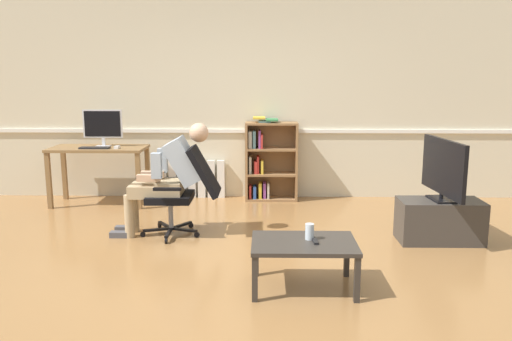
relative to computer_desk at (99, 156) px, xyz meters
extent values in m
plane|color=olive|center=(1.92, -2.15, -0.64)|extent=(18.00, 18.00, 0.00)
cube|color=beige|center=(1.92, 0.50, 0.71)|extent=(12.00, 0.10, 2.70)
cube|color=white|center=(1.92, 0.44, 0.28)|extent=(12.00, 0.03, 0.05)
cube|color=olive|center=(-0.57, -0.26, -0.28)|extent=(0.06, 0.06, 0.72)
cube|color=olive|center=(0.57, -0.26, -0.28)|extent=(0.06, 0.06, 0.72)
cube|color=olive|center=(0.57, 0.26, -0.28)|extent=(0.06, 0.06, 0.72)
cube|color=olive|center=(-0.57, 0.26, -0.28)|extent=(0.06, 0.06, 0.72)
cube|color=olive|center=(0.00, 0.00, 0.10)|extent=(1.22, 0.59, 0.04)
cube|color=silver|center=(0.05, 0.06, 0.12)|extent=(0.18, 0.14, 0.01)
cube|color=silver|center=(0.05, 0.08, 0.18)|extent=(0.04, 0.02, 0.10)
cube|color=silver|center=(0.05, 0.08, 0.41)|extent=(0.51, 0.02, 0.37)
cube|color=black|center=(0.05, 0.07, 0.41)|extent=(0.47, 0.00, 0.33)
cube|color=black|center=(0.00, -0.14, 0.13)|extent=(0.38, 0.12, 0.02)
cube|color=white|center=(0.28, -0.12, 0.13)|extent=(0.06, 0.10, 0.03)
cube|color=olive|center=(1.91, 0.27, -0.11)|extent=(0.03, 0.28, 1.05)
cube|color=olive|center=(2.58, 0.27, -0.11)|extent=(0.03, 0.28, 1.05)
cube|color=olive|center=(2.25, 0.41, -0.11)|extent=(0.67, 0.02, 1.05)
cube|color=olive|center=(2.25, 0.27, -0.63)|extent=(0.64, 0.28, 0.03)
cube|color=olive|center=(2.25, 0.27, -0.28)|extent=(0.64, 0.28, 0.03)
cube|color=olive|center=(2.25, 0.27, 0.06)|extent=(0.64, 0.28, 0.03)
cube|color=olive|center=(2.25, 0.27, 0.40)|extent=(0.64, 0.28, 0.03)
cube|color=red|center=(1.96, 0.25, -0.52)|extent=(0.03, 0.19, 0.18)
cube|color=beige|center=(1.96, 0.26, -0.16)|extent=(0.03, 0.19, 0.23)
cube|color=beige|center=(1.96, 0.27, 0.18)|extent=(0.05, 0.19, 0.23)
cube|color=#2D519E|center=(2.02, 0.25, -0.53)|extent=(0.04, 0.19, 0.16)
cube|color=red|center=(2.03, 0.27, -0.19)|extent=(0.04, 0.19, 0.17)
cube|color=#6699A3|center=(2.02, 0.28, 0.19)|extent=(0.04, 0.19, 0.23)
cube|color=gold|center=(2.10, 0.27, -0.51)|extent=(0.04, 0.19, 0.21)
cube|color=red|center=(2.07, 0.28, -0.16)|extent=(0.03, 0.19, 0.23)
cube|color=#89428E|center=(2.09, 0.27, 0.19)|extent=(0.03, 0.19, 0.23)
cube|color=#89428E|center=(2.15, 0.28, -0.51)|extent=(0.04, 0.19, 0.21)
cube|color=gold|center=(2.12, 0.26, -0.18)|extent=(0.03, 0.19, 0.17)
cube|color=red|center=(2.12, 0.25, 0.16)|extent=(0.03, 0.19, 0.18)
cube|color=beige|center=(2.21, 0.27, -0.51)|extent=(0.03, 0.19, 0.21)
cube|color=#6699A3|center=(2.15, 0.31, 0.42)|extent=(0.16, 0.22, 0.02)
cube|color=#38844C|center=(2.25, 0.27, 0.45)|extent=(0.16, 0.22, 0.02)
cube|color=gold|center=(2.08, 0.29, 0.47)|extent=(0.16, 0.22, 0.02)
cube|color=white|center=(0.75, 0.39, -0.38)|extent=(0.10, 0.08, 0.52)
cube|color=white|center=(0.88, 0.39, -0.38)|extent=(0.10, 0.08, 0.52)
cube|color=white|center=(1.02, 0.39, -0.38)|extent=(0.10, 0.08, 0.52)
cube|color=white|center=(1.15, 0.39, -0.38)|extent=(0.10, 0.08, 0.52)
cube|color=white|center=(1.29, 0.39, -0.38)|extent=(0.10, 0.08, 0.52)
cube|color=white|center=(1.42, 0.39, -0.38)|extent=(0.10, 0.08, 0.52)
cube|color=white|center=(1.55, 0.39, -0.38)|extent=(0.10, 0.08, 0.52)
cube|color=black|center=(1.16, -1.45, -0.57)|extent=(0.04, 0.30, 0.02)
cylinder|color=black|center=(1.17, -1.60, -0.61)|extent=(0.02, 0.06, 0.06)
cube|color=black|center=(1.31, -1.35, -0.57)|extent=(0.30, 0.13, 0.02)
cylinder|color=black|center=(1.45, -1.39, -0.61)|extent=(0.06, 0.04, 0.06)
cube|color=black|center=(1.25, -1.18, -0.57)|extent=(0.20, 0.26, 0.02)
cylinder|color=black|center=(1.34, -1.06, -0.61)|extent=(0.05, 0.06, 0.06)
cube|color=black|center=(1.08, -1.18, -0.57)|extent=(0.21, 0.26, 0.02)
cylinder|color=black|center=(0.99, -1.06, -0.61)|extent=(0.05, 0.06, 0.06)
cube|color=black|center=(1.02, -1.35, -0.57)|extent=(0.30, 0.13, 0.02)
cylinder|color=black|center=(0.88, -1.40, -0.61)|extent=(0.06, 0.04, 0.06)
cylinder|color=gray|center=(1.16, -1.30, -0.41)|extent=(0.05, 0.05, 0.30)
cube|color=black|center=(1.16, -1.30, -0.23)|extent=(0.46, 0.46, 0.07)
cube|color=black|center=(1.53, -1.30, 0.05)|extent=(0.32, 0.44, 0.52)
cube|color=black|center=(1.18, -1.04, -0.08)|extent=(0.28, 0.04, 0.03)
cube|color=black|center=(1.19, -1.56, -0.08)|extent=(0.28, 0.04, 0.03)
cube|color=tan|center=(1.16, -1.30, -0.12)|extent=(0.26, 0.34, 0.14)
cube|color=#A3B2C1|center=(1.32, -1.30, 0.16)|extent=(0.41, 0.34, 0.52)
sphere|color=#D6A884|center=(1.48, -1.30, 0.46)|extent=(0.20, 0.20, 0.20)
cube|color=black|center=(0.88, -1.30, -0.02)|extent=(0.15, 0.04, 0.02)
cube|color=tan|center=(0.96, -1.20, -0.15)|extent=(0.42, 0.13, 0.13)
cylinder|color=tan|center=(0.75, -1.20, -0.41)|extent=(0.10, 0.10, 0.46)
cube|color=#4C4C51|center=(0.65, -1.20, -0.61)|extent=(0.22, 0.09, 0.06)
cube|color=tan|center=(0.96, -1.40, -0.15)|extent=(0.42, 0.13, 0.13)
cylinder|color=tan|center=(0.75, -1.40, -0.41)|extent=(0.10, 0.10, 0.46)
cube|color=#4C4C51|center=(0.65, -1.40, -0.61)|extent=(0.22, 0.09, 0.06)
cube|color=#A3B2C1|center=(1.06, -1.14, 0.14)|extent=(0.10, 0.08, 0.26)
cube|color=#D6A884|center=(0.96, -1.21, 0.00)|extent=(0.24, 0.07, 0.07)
cube|color=#A3B2C1|center=(1.06, -1.46, 0.14)|extent=(0.10, 0.08, 0.26)
cube|color=#D6A884|center=(0.96, -1.40, 0.00)|extent=(0.24, 0.07, 0.07)
cube|color=#3D3833|center=(3.95, -1.47, -0.42)|extent=(0.83, 0.41, 0.43)
cube|color=black|center=(3.95, -1.47, -0.20)|extent=(0.23, 0.34, 0.02)
cylinder|color=black|center=(3.95, -1.47, -0.16)|extent=(0.04, 0.04, 0.05)
cube|color=black|center=(3.95, -1.47, 0.14)|extent=(0.13, 0.93, 0.55)
cube|color=#B7D1F9|center=(3.97, -1.47, 0.14)|extent=(0.09, 0.87, 0.51)
cube|color=#332D28|center=(2.09, -2.93, -0.46)|extent=(0.04, 0.04, 0.36)
cube|color=#332D28|center=(2.86, -2.93, -0.46)|extent=(0.04, 0.04, 0.36)
cube|color=#332D28|center=(2.86, -2.42, -0.46)|extent=(0.04, 0.04, 0.36)
cube|color=#332D28|center=(2.09, -2.42, -0.46)|extent=(0.04, 0.04, 0.36)
cube|color=#332D28|center=(2.48, -2.68, -0.27)|extent=(0.83, 0.57, 0.03)
cylinder|color=silver|center=(2.52, -2.62, -0.19)|extent=(0.07, 0.07, 0.13)
cube|color=black|center=(2.56, -2.68, -0.24)|extent=(0.05, 0.15, 0.02)
camera|label=1|loc=(2.18, -6.59, 1.06)|focal=36.32mm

